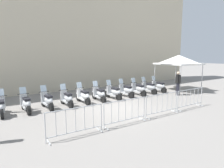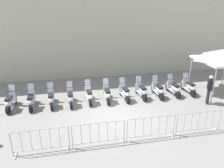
% 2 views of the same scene
% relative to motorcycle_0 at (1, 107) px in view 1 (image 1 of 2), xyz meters
% --- Properties ---
extents(ground_plane, '(120.00, 120.00, 0.00)m').
position_rel_motorcycle_0_xyz_m(ground_plane, '(5.46, -1.71, -0.45)').
color(ground_plane, gray).
extents(building_facade, '(28.06, 3.31, 11.89)m').
position_rel_motorcycle_0_xyz_m(building_facade, '(5.21, 5.98, 5.49)').
color(building_facade, beige).
rests_on(building_facade, ground).
extents(motorcycle_0, '(0.56, 1.72, 1.24)m').
position_rel_motorcycle_0_xyz_m(motorcycle_0, '(0.00, 0.00, 0.00)').
color(motorcycle_0, black).
rests_on(motorcycle_0, ground).
extents(motorcycle_1, '(0.56, 1.73, 1.24)m').
position_rel_motorcycle_0_xyz_m(motorcycle_1, '(1.09, -0.01, 0.00)').
color(motorcycle_1, black).
rests_on(motorcycle_1, ground).
extents(motorcycle_2, '(0.57, 1.73, 1.24)m').
position_rel_motorcycle_0_xyz_m(motorcycle_2, '(2.17, 0.05, 0.00)').
color(motorcycle_2, black).
rests_on(motorcycle_2, ground).
extents(motorcycle_3, '(0.56, 1.72, 1.24)m').
position_rel_motorcycle_0_xyz_m(motorcycle_3, '(3.25, 0.01, 0.00)').
color(motorcycle_3, black).
rests_on(motorcycle_3, ground).
extents(motorcycle_4, '(0.56, 1.72, 1.24)m').
position_rel_motorcycle_0_xyz_m(motorcycle_4, '(4.32, 0.15, 0.00)').
color(motorcycle_4, black).
rests_on(motorcycle_4, ground).
extents(motorcycle_5, '(0.56, 1.72, 1.24)m').
position_rel_motorcycle_0_xyz_m(motorcycle_5, '(5.40, 0.14, 0.00)').
color(motorcycle_5, black).
rests_on(motorcycle_5, ground).
extents(motorcycle_6, '(0.57, 1.73, 1.24)m').
position_rel_motorcycle_0_xyz_m(motorcycle_6, '(6.49, 0.15, 0.00)').
color(motorcycle_6, black).
rests_on(motorcycle_6, ground).
extents(motorcycle_7, '(0.56, 1.73, 1.24)m').
position_rel_motorcycle_0_xyz_m(motorcycle_7, '(7.56, 0.25, 0.00)').
color(motorcycle_7, black).
rests_on(motorcycle_7, ground).
extents(motorcycle_8, '(0.56, 1.72, 1.24)m').
position_rel_motorcycle_0_xyz_m(motorcycle_8, '(8.64, 0.23, 0.00)').
color(motorcycle_8, black).
rests_on(motorcycle_8, ground).
extents(motorcycle_9, '(0.56, 1.73, 1.24)m').
position_rel_motorcycle_0_xyz_m(motorcycle_9, '(9.72, 0.30, 0.00)').
color(motorcycle_9, black).
rests_on(motorcycle_9, ground).
extents(motorcycle_10, '(0.56, 1.72, 1.24)m').
position_rel_motorcycle_0_xyz_m(motorcycle_10, '(10.80, 0.34, 0.00)').
color(motorcycle_10, black).
rests_on(motorcycle_10, ground).
extents(barrier_segment_0, '(2.16, 0.51, 1.07)m').
position_rel_motorcycle_0_xyz_m(barrier_segment_0, '(2.17, -4.12, 0.07)').
color(barrier_segment_0, '#B2B5B7').
rests_on(barrier_segment_0, ground).
extents(barrier_segment_1, '(2.16, 0.51, 1.07)m').
position_rel_motorcycle_0_xyz_m(barrier_segment_1, '(4.41, -4.05, 0.07)').
color(barrier_segment_1, '#B2B5B7').
rests_on(barrier_segment_1, ground).
extents(barrier_segment_2, '(2.16, 0.51, 1.07)m').
position_rel_motorcycle_0_xyz_m(barrier_segment_2, '(6.66, -3.98, 0.07)').
color(barrier_segment_2, '#B2B5B7').
rests_on(barrier_segment_2, ground).
extents(barrier_segment_3, '(2.16, 0.51, 1.07)m').
position_rel_motorcycle_0_xyz_m(barrier_segment_3, '(8.91, -3.90, 0.07)').
color(barrier_segment_3, '#B2B5B7').
rests_on(barrier_segment_3, ground).
extents(officer_near_row_end, '(0.34, 0.52, 1.73)m').
position_rel_motorcycle_0_xyz_m(officer_near_row_end, '(11.13, -1.22, 0.53)').
color(officer_near_row_end, '#23232D').
rests_on(officer_near_row_end, ground).
extents(canopy_tent, '(2.92, 2.92, 2.91)m').
position_rel_motorcycle_0_xyz_m(canopy_tent, '(12.70, 0.10, 2.06)').
color(canopy_tent, silver).
rests_on(canopy_tent, ground).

